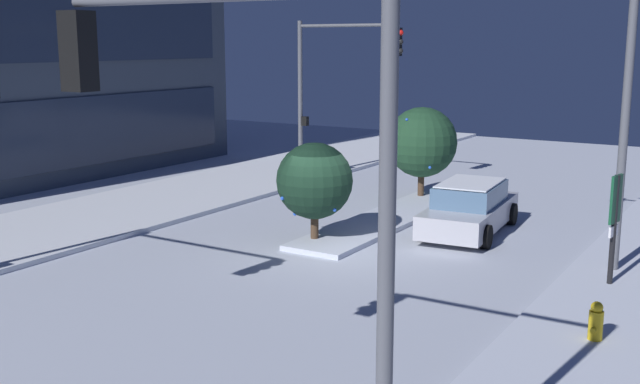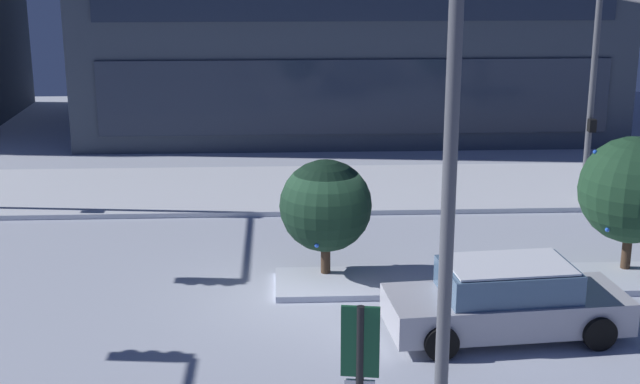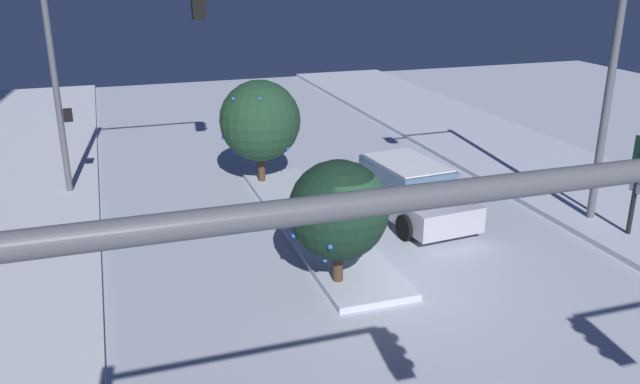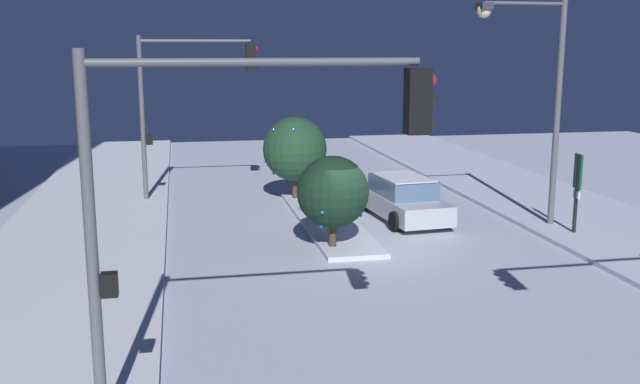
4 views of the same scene
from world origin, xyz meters
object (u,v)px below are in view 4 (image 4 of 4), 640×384
car_near (402,199)px  traffic_light_corner_far_right (187,89)px  traffic_light_corner_far_left (233,170)px  street_lamp_arched (535,81)px  decorated_tree_median (295,149)px  parking_info_sign (577,185)px  decorated_tree_left_of_median (333,192)px

car_near → traffic_light_corner_far_right: (4.50, 7.10, 3.57)m
car_near → traffic_light_corner_far_left: traffic_light_corner_far_left is taller
street_lamp_arched → decorated_tree_median: 9.26m
traffic_light_corner_far_right → decorated_tree_median: 4.63m
street_lamp_arched → parking_info_sign: bearing=128.7°
decorated_tree_median → street_lamp_arched: bearing=-130.3°
traffic_light_corner_far_left → parking_info_sign: traffic_light_corner_far_left is taller
traffic_light_corner_far_left → parking_info_sign: bearing=39.7°
car_near → parking_info_sign: (-3.30, -4.56, 0.94)m
parking_info_sign → decorated_tree_median: decorated_tree_median is taller
car_near → traffic_light_corner_far_left: 14.69m
traffic_light_corner_far_left → decorated_tree_median: (16.26, -3.54, -2.03)m
traffic_light_corner_far_right → street_lamp_arched: size_ratio=0.86×
car_near → street_lamp_arched: (-2.10, -3.58, 4.08)m
street_lamp_arched → parking_info_sign: (-1.20, -0.97, -3.14)m
street_lamp_arched → decorated_tree_left_of_median: 7.53m
car_near → decorated_tree_median: decorated_tree_median is taller
street_lamp_arched → car_near: bearing=-30.9°
decorated_tree_median → parking_info_sign: bearing=-131.9°
car_near → decorated_tree_left_of_median: decorated_tree_left_of_median is taller
traffic_light_corner_far_right → parking_info_sign: traffic_light_corner_far_right is taller
car_near → street_lamp_arched: bearing=-125.6°
traffic_light_corner_far_right → car_near: bearing=-32.4°
street_lamp_arched → decorated_tree_left_of_median: bearing=10.2°
car_near → parking_info_sign: 5.71m
car_near → parking_info_sign: parking_info_sign is taller
decorated_tree_median → decorated_tree_left_of_median: (-6.99, 0.03, -0.28)m
traffic_light_corner_far_left → street_lamp_arched: size_ratio=0.80×
car_near → parking_info_sign: size_ratio=1.88×
street_lamp_arched → decorated_tree_median: street_lamp_arched is taller
traffic_light_corner_far_right → decorated_tree_median: traffic_light_corner_far_right is taller
traffic_light_corner_far_right → decorated_tree_left_of_median: 9.16m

